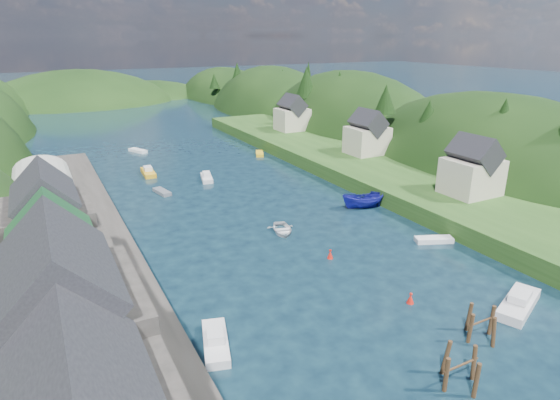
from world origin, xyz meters
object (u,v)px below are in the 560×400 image
piling_cluster_far (481,327)px  channel_buoy_near (411,299)px  channel_buoy_far (330,254)px  piling_cluster_near (460,372)px

piling_cluster_far → channel_buoy_near: 6.85m
channel_buoy_far → channel_buoy_near: bearing=-82.8°
piling_cluster_near → channel_buoy_far: piling_cluster_near is taller
channel_buoy_near → channel_buoy_far: (-1.42, 11.23, 0.00)m
piling_cluster_far → channel_buoy_far: (-2.68, 17.94, -0.60)m
piling_cluster_near → channel_buoy_near: bearing=65.2°
piling_cluster_near → piling_cluster_far: (5.80, 3.12, -0.09)m
piling_cluster_far → channel_buoy_near: size_ratio=3.00×
piling_cluster_far → channel_buoy_near: (-1.26, 6.71, -0.60)m
channel_buoy_near → piling_cluster_far: bearing=-79.4°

